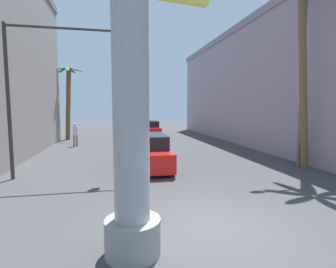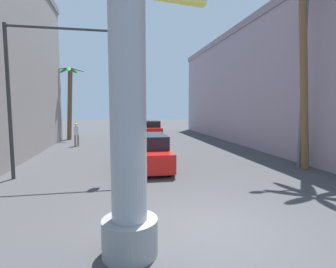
% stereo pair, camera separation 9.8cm
% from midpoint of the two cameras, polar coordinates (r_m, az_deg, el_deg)
% --- Properties ---
extents(ground_plane, '(92.82, 92.82, 0.00)m').
position_cam_midpoint_polar(ground_plane, '(16.01, -3.01, -4.41)').
color(ground_plane, '#424244').
extents(building_right, '(8.61, 28.46, 9.13)m').
position_cam_midpoint_polar(building_right, '(23.28, 24.50, 9.55)').
color(building_right, '#9E8C99').
rests_on(building_right, ground).
extents(street_lamp, '(2.43, 0.28, 7.95)m').
position_cam_midpoint_polar(street_lamp, '(13.54, 26.47, 13.32)').
color(street_lamp, '#59595E').
rests_on(street_lamp, ground).
extents(traffic_light_mast, '(5.33, 0.32, 6.01)m').
position_cam_midpoint_polar(traffic_light_mast, '(11.50, -23.65, 12.39)').
color(traffic_light_mast, '#333333').
rests_on(traffic_light_mast, ground).
extents(car_lead, '(2.12, 4.75, 1.56)m').
position_cam_midpoint_polar(car_lead, '(12.53, -4.36, -3.84)').
color(car_lead, black).
rests_on(car_lead, ground).
extents(car_far, '(1.99, 4.58, 1.56)m').
position_cam_midpoint_polar(car_far, '(25.85, -3.72, 1.10)').
color(car_far, black).
rests_on(car_far, ground).
extents(palm_tree_far_left, '(2.42, 2.64, 6.43)m').
position_cam_midpoint_polar(palm_tree_far_left, '(24.82, -20.53, 7.80)').
color(palm_tree_far_left, brown).
rests_on(palm_tree_far_left, ground).
extents(palm_tree_near_right, '(3.13, 3.11, 9.11)m').
position_cam_midpoint_polar(palm_tree_near_right, '(13.81, 27.84, 17.96)').
color(palm_tree_near_right, brown).
rests_on(palm_tree_near_right, ground).
extents(pedestrian_far_left, '(0.39, 0.39, 1.69)m').
position_cam_midpoint_polar(pedestrian_far_left, '(20.29, -19.18, 0.23)').
color(pedestrian_far_left, gray).
rests_on(pedestrian_far_left, ground).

